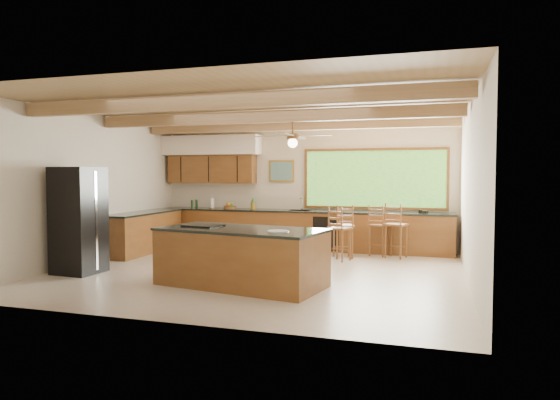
% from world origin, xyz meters
% --- Properties ---
extents(ground, '(7.20, 7.20, 0.00)m').
position_xyz_m(ground, '(0.00, 0.00, 0.00)').
color(ground, beige).
rests_on(ground, ground).
extents(room_shell, '(7.27, 6.54, 3.02)m').
position_xyz_m(room_shell, '(-0.17, 0.65, 2.21)').
color(room_shell, beige).
rests_on(room_shell, ground).
extents(counter_run, '(7.12, 3.10, 1.22)m').
position_xyz_m(counter_run, '(-0.82, 2.52, 0.46)').
color(counter_run, brown).
rests_on(counter_run, ground).
extents(island, '(2.81, 1.68, 0.94)m').
position_xyz_m(island, '(0.11, -1.14, 0.46)').
color(island, brown).
rests_on(island, ground).
extents(refrigerator, '(0.78, 0.76, 1.91)m').
position_xyz_m(refrigerator, '(-3.05, -1.05, 0.95)').
color(refrigerator, black).
rests_on(refrigerator, ground).
extents(bar_stool_a, '(0.54, 0.54, 1.14)m').
position_xyz_m(bar_stool_a, '(1.20, 1.88, 0.68)').
color(bar_stool_a, brown).
rests_on(bar_stool_a, ground).
extents(bar_stool_b, '(0.51, 0.51, 1.11)m').
position_xyz_m(bar_stool_b, '(1.92, 2.39, 0.66)').
color(bar_stool_b, brown).
rests_on(bar_stool_b, ground).
extents(bar_stool_c, '(0.51, 0.51, 1.11)m').
position_xyz_m(bar_stool_c, '(1.20, 1.54, 0.66)').
color(bar_stool_c, brown).
rests_on(bar_stool_c, ground).
extents(bar_stool_d, '(0.53, 0.53, 1.18)m').
position_xyz_m(bar_stool_d, '(2.28, 2.23, 0.70)').
color(bar_stool_d, brown).
rests_on(bar_stool_d, ground).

